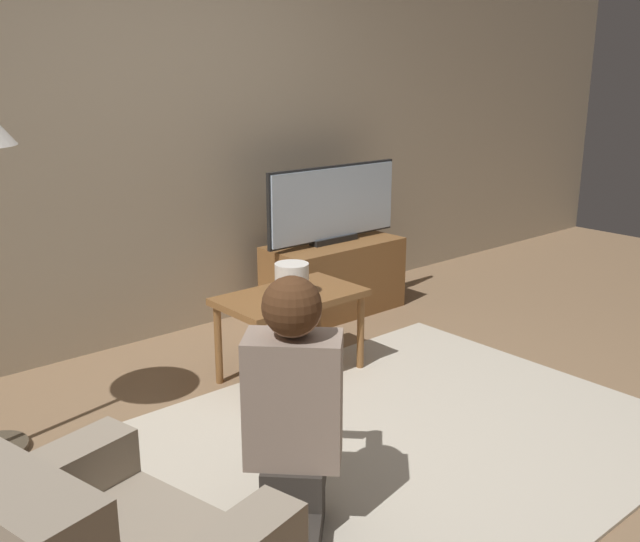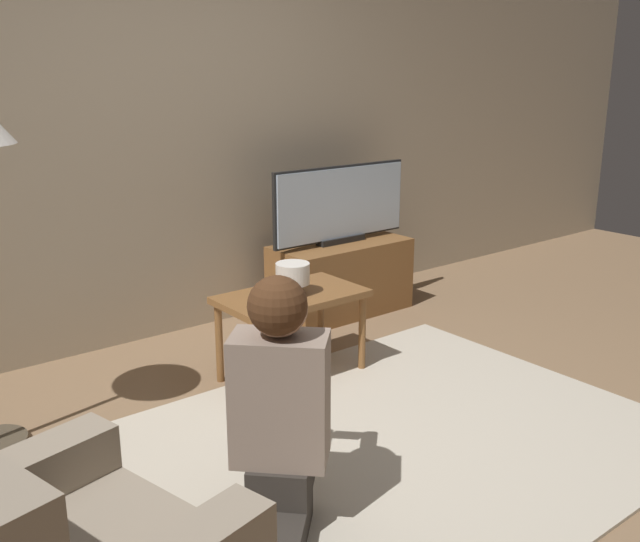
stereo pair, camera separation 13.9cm
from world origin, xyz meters
name	(u,v)px [view 2 (the right image)]	position (x,y,z in m)	size (l,w,h in m)	color
ground_plane	(358,458)	(0.00, 0.00, 0.00)	(10.00, 10.00, 0.00)	#896B4C
wall_back	(145,126)	(0.00, 1.93, 1.30)	(10.00, 0.06, 2.60)	tan
rug	(358,456)	(0.00, 0.00, 0.01)	(2.86, 1.92, 0.02)	beige
tv_stand	(341,278)	(1.18, 1.53, 0.25)	(0.95, 0.45, 0.50)	brown
tv	(341,204)	(1.18, 1.53, 0.76)	(1.09, 0.08, 0.52)	black
coffee_table	(292,304)	(0.29, 0.87, 0.41)	(0.77, 0.45, 0.47)	brown
person_kneeling	(279,404)	(-0.54, -0.18, 0.49)	(0.73, 0.73, 0.95)	#332D28
table_lamp	(293,276)	(0.28, 0.86, 0.58)	(0.18, 0.18, 0.17)	#4C3823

